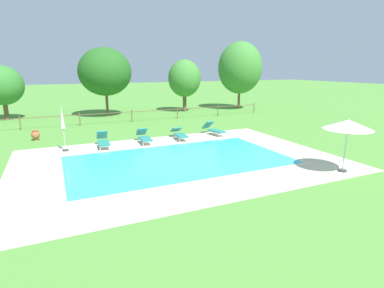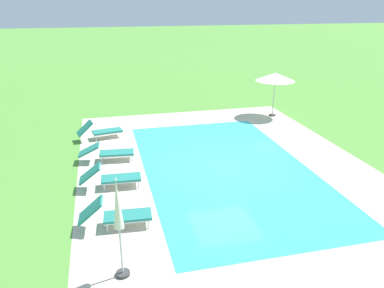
# 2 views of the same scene
# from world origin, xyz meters

# --- Properties ---
(ground_plane) EXTENTS (160.00, 160.00, 0.00)m
(ground_plane) POSITION_xyz_m (0.00, 0.00, 0.00)
(ground_plane) COLOR #518E38
(pool_deck_paving) EXTENTS (15.39, 10.67, 0.01)m
(pool_deck_paving) POSITION_xyz_m (0.00, 0.00, 0.00)
(pool_deck_paving) COLOR beige
(pool_deck_paving) RESTS_ON ground
(swimming_pool_water) EXTENTS (10.65, 5.93, 0.01)m
(swimming_pool_water) POSITION_xyz_m (0.00, 0.00, 0.01)
(swimming_pool_water) COLOR #38C6D1
(swimming_pool_water) RESTS_ON ground
(pool_coping_rim) EXTENTS (11.13, 6.41, 0.01)m
(pool_coping_rim) POSITION_xyz_m (0.00, 0.00, 0.01)
(pool_coping_rim) COLOR beige
(pool_coping_rim) RESTS_ON ground
(sun_lounger_north_near_steps) EXTENTS (0.78, 2.12, 0.71)m
(sun_lounger_north_near_steps) POSITION_xyz_m (1.73, 4.18, 0.35)
(sun_lounger_north_near_steps) COLOR #237A70
(sun_lounger_north_near_steps) RESTS_ON ground
(sun_lounger_north_mid) EXTENTS (0.73, 2.00, 0.89)m
(sun_lounger_north_mid) POSITION_xyz_m (-3.02, 4.13, 0.38)
(sun_lounger_north_mid) COLOR #237A70
(sun_lounger_north_mid) RESTS_ON ground
(sun_lounger_north_far) EXTENTS (0.96, 2.04, 0.88)m
(sun_lounger_north_far) POSITION_xyz_m (4.37, 4.42, 0.38)
(sun_lounger_north_far) COLOR #237A70
(sun_lounger_north_far) RESTS_ON ground
(sun_lounger_north_end) EXTENTS (0.70, 2.02, 0.85)m
(sun_lounger_north_end) POSITION_xyz_m (-0.59, 4.15, 0.37)
(sun_lounger_north_end) COLOR #237A70
(sun_lounger_north_end) RESTS_ON ground
(patio_umbrella_open_foreground) EXTENTS (2.03, 2.03, 2.35)m
(patio_umbrella_open_foreground) POSITION_xyz_m (5.90, -4.60, 2.09)
(patio_umbrella_open_foreground) COLOR #383838
(patio_umbrella_open_foreground) RESTS_ON ground
(patio_umbrella_closed_row_west) EXTENTS (0.32, 0.32, 2.44)m
(patio_umbrella_closed_row_west) POSITION_xyz_m (-5.06, 4.14, 1.56)
(patio_umbrella_closed_row_west) COLOR #383838
(patio_umbrella_closed_row_west) RESTS_ON ground
(terracotta_urn_near_fence) EXTENTS (0.51, 0.51, 0.66)m
(terracotta_urn_near_fence) POSITION_xyz_m (-6.62, 7.59, 0.36)
(terracotta_urn_near_fence) COLOR #A85B38
(terracotta_urn_near_fence) RESTS_ON ground
(perimeter_fence) EXTENTS (24.89, 0.08, 1.05)m
(perimeter_fence) POSITION_xyz_m (0.50, 11.75, 0.71)
(perimeter_fence) COLOR brown
(perimeter_fence) RESTS_ON ground
(tree_far_west) EXTENTS (3.33, 3.33, 5.27)m
(tree_far_west) POSITION_xyz_m (7.07, 15.84, 3.38)
(tree_far_west) COLOR brown
(tree_far_west) RESTS_ON ground
(tree_west_mid) EXTENTS (3.42, 3.42, 4.67)m
(tree_west_mid) POSITION_xyz_m (-9.23, 17.29, 2.97)
(tree_west_mid) COLOR brown
(tree_west_mid) RESTS_ON ground
(tree_centre) EXTENTS (4.78, 4.78, 6.25)m
(tree_centre) POSITION_xyz_m (-0.83, 15.85, 4.07)
(tree_centre) COLOR brown
(tree_centre) RESTS_ON ground
(tree_east_mid) EXTENTS (4.73, 4.73, 7.19)m
(tree_east_mid) POSITION_xyz_m (13.35, 15.25, 4.43)
(tree_east_mid) COLOR brown
(tree_east_mid) RESTS_ON ground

